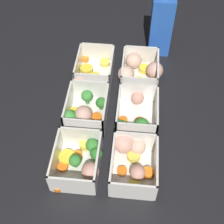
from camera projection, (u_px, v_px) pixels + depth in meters
ground_plane at (112, 117)px, 0.85m from camera, size 4.00×4.00×0.00m
container_near_left at (92, 74)px, 0.92m from camera, size 0.16×0.12×0.07m
container_near_center at (85, 111)px, 0.83m from camera, size 0.15×0.11×0.07m
container_near_right at (81, 161)px, 0.74m from camera, size 0.15×0.12×0.07m
container_far_left at (139, 70)px, 0.93m from camera, size 0.15×0.15×0.07m
container_far_center at (136, 115)px, 0.82m from camera, size 0.15×0.11×0.07m
container_far_right at (132, 158)px, 0.74m from camera, size 0.17×0.12×0.07m
juice_carton at (161, 25)px, 0.96m from camera, size 0.07×0.07×0.20m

